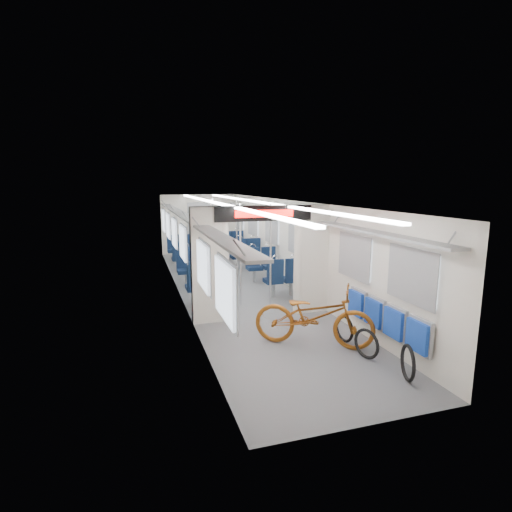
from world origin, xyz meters
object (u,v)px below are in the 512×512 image
(flip_bench, at_px, (385,318))
(stanchion_far_left, at_px, (213,239))
(seat_bay_far_left, at_px, (183,251))
(stanchion_near_left, at_px, (240,256))
(stanchion_far_right, at_px, (237,238))
(seat_bay_far_right, at_px, (238,248))
(seat_bay_near_right, at_px, (272,269))
(bike_hoop_b, at_px, (366,345))
(stanchion_near_right, at_px, (271,256))
(bicycle, at_px, (314,316))
(bike_hoop_a, at_px, (408,364))
(bike_hoop_c, at_px, (344,330))
(seat_bay_near_left, at_px, (200,271))

(flip_bench, relative_size, stanchion_far_left, 0.92)
(seat_bay_far_left, height_order, stanchion_near_left, stanchion_near_left)
(stanchion_far_left, xyz_separation_m, stanchion_far_right, (0.69, -0.02, 0.00))
(seat_bay_far_right, relative_size, stanchion_near_left, 0.93)
(seat_bay_far_left, bearing_deg, seat_bay_near_right, -62.25)
(bike_hoop_b, relative_size, stanchion_near_right, 0.21)
(bicycle, xyz_separation_m, stanchion_near_right, (0.04, 2.36, 0.62))
(bike_hoop_a, relative_size, bike_hoop_c, 1.07)
(seat_bay_far_right, bearing_deg, stanchion_near_left, -104.06)
(bike_hoop_b, xyz_separation_m, bike_hoop_c, (0.00, 0.70, 0.00))
(bike_hoop_c, relative_size, stanchion_near_right, 0.21)
(flip_bench, distance_m, seat_bay_near_left, 4.95)
(seat_bay_far_right, height_order, stanchion_far_left, stanchion_far_left)
(flip_bench, height_order, stanchion_near_left, stanchion_near_left)
(stanchion_near_right, xyz_separation_m, stanchion_far_right, (-0.01, 2.97, 0.00))
(bike_hoop_a, xyz_separation_m, stanchion_far_right, (-0.70, 6.84, 0.91))
(bike_hoop_c, height_order, stanchion_far_right, stanchion_far_right)
(bike_hoop_c, relative_size, stanchion_far_right, 0.21)
(bike_hoop_a, relative_size, stanchion_far_left, 0.23)
(flip_bench, bearing_deg, bike_hoop_c, 126.86)
(bike_hoop_c, bearing_deg, bicycle, 178.83)
(stanchion_near_right, bearing_deg, stanchion_far_right, 90.10)
(stanchion_near_left, bearing_deg, seat_bay_far_right, 75.94)
(flip_bench, relative_size, stanchion_near_left, 0.92)
(seat_bay_far_left, xyz_separation_m, stanchion_near_left, (0.70, -4.78, 0.63))
(seat_bay_near_left, bearing_deg, bike_hoop_b, -67.57)
(seat_bay_near_left, height_order, stanchion_near_left, stanchion_near_left)
(bike_hoop_b, bearing_deg, stanchion_near_left, 109.66)
(bicycle, height_order, stanchion_far_right, stanchion_far_right)
(bike_hoop_b, distance_m, seat_bay_near_left, 4.93)
(bicycle, height_order, bike_hoop_c, bicycle)
(bicycle, relative_size, seat_bay_near_left, 0.89)
(seat_bay_near_right, relative_size, stanchion_far_left, 0.84)
(bike_hoop_a, height_order, stanchion_far_left, stanchion_far_left)
(seat_bay_near_right, relative_size, stanchion_far_right, 0.84)
(seat_bay_far_right, bearing_deg, bike_hoop_c, -89.95)
(bicycle, xyz_separation_m, stanchion_near_left, (-0.59, 2.57, 0.62))
(stanchion_near_right, height_order, stanchion_far_left, same)
(bicycle, distance_m, stanchion_near_left, 2.70)
(bike_hoop_a, bearing_deg, bicycle, 116.07)
(flip_bench, xyz_separation_m, stanchion_near_right, (-0.95, 2.92, 0.57))
(bike_hoop_b, relative_size, bike_hoop_c, 1.00)
(bike_hoop_a, bearing_deg, bike_hoop_b, 101.14)
(flip_bench, relative_size, seat_bay_near_left, 0.93)
(stanchion_far_right, bearing_deg, stanchion_near_right, -89.90)
(bike_hoop_b, bearing_deg, stanchion_far_right, 95.13)
(bike_hoop_c, relative_size, seat_bay_near_right, 0.25)
(bike_hoop_c, distance_m, stanchion_near_right, 2.60)
(flip_bench, bearing_deg, stanchion_far_left, 105.62)
(seat_bay_near_right, distance_m, stanchion_far_left, 2.08)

